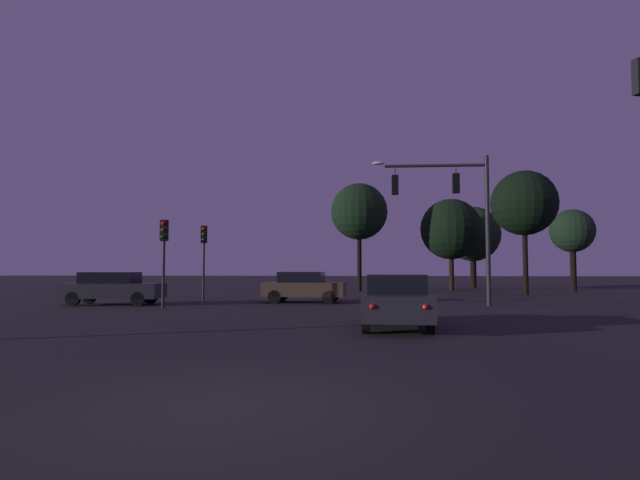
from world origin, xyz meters
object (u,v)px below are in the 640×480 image
(traffic_light_corner_right, at_px, (204,247))
(tree_center_horizon, at_px, (524,203))
(traffic_signal_mast_arm, at_px, (455,203))
(tree_left_far, at_px, (451,229))
(car_crossing_left, at_px, (304,286))
(car_crossing_right, at_px, (112,288))
(car_nearside_lane, at_px, (396,299))
(tree_right_cluster, at_px, (572,231))
(tree_lot_edge, at_px, (359,212))
(traffic_light_corner_left, at_px, (164,245))
(tree_behind_sign, at_px, (473,234))

(traffic_light_corner_right, distance_m, tree_center_horizon, 20.29)
(traffic_signal_mast_arm, xyz_separation_m, tree_left_far, (2.35, 16.00, -0.00))
(car_crossing_left, xyz_separation_m, car_crossing_right, (-8.64, -2.48, 0.00))
(traffic_signal_mast_arm, height_order, car_crossing_left, traffic_signal_mast_arm)
(car_nearside_lane, bearing_deg, car_crossing_right, 148.53)
(car_nearside_lane, relative_size, car_crossing_left, 1.13)
(traffic_signal_mast_arm, height_order, car_nearside_lane, traffic_signal_mast_arm)
(tree_right_cluster, bearing_deg, tree_lot_edge, -172.67)
(car_crossing_right, relative_size, tree_left_far, 0.67)
(traffic_light_corner_left, xyz_separation_m, tree_behind_sign, (17.68, 23.77, 1.95))
(traffic_light_corner_left, xyz_separation_m, car_nearside_lane, (9.50, -6.05, -1.89))
(tree_lot_edge, bearing_deg, car_nearside_lane, -86.35)
(traffic_light_corner_right, bearing_deg, car_nearside_lane, -49.05)
(tree_left_far, bearing_deg, traffic_light_corner_left, -128.96)
(traffic_light_corner_left, height_order, car_nearside_lane, traffic_light_corner_left)
(tree_behind_sign, bearing_deg, tree_left_far, -117.17)
(tree_behind_sign, relative_size, tree_right_cluster, 1.14)
(car_crossing_left, xyz_separation_m, tree_lot_edge, (2.53, 12.85, 5.14))
(traffic_signal_mast_arm, bearing_deg, tree_right_cluster, 55.26)
(tree_behind_sign, xyz_separation_m, tree_center_horizon, (0.98, -11.28, 1.21))
(tree_behind_sign, bearing_deg, traffic_light_corner_right, -132.46)
(car_crossing_left, xyz_separation_m, tree_center_horizon, (13.17, 8.33, 5.06))
(tree_left_far, height_order, tree_lot_edge, tree_lot_edge)
(car_crossing_right, distance_m, tree_lot_edge, 19.65)
(tree_center_horizon, relative_size, tree_right_cluster, 1.29)
(car_crossing_left, relative_size, tree_center_horizon, 0.52)
(traffic_signal_mast_arm, height_order, tree_right_cluster, traffic_signal_mast_arm)
(traffic_signal_mast_arm, bearing_deg, car_nearside_lane, -110.19)
(tree_behind_sign, bearing_deg, tree_center_horizon, -85.03)
(traffic_light_corner_right, xyz_separation_m, tree_left_far, (14.81, 13.89, 1.90))
(traffic_light_corner_left, relative_size, car_crossing_left, 0.91)
(car_crossing_right, bearing_deg, tree_right_cluster, 32.53)
(car_nearside_lane, distance_m, tree_lot_edge, 23.68)
(tree_right_cluster, relative_size, tree_lot_edge, 0.77)
(tree_left_far, xyz_separation_m, tree_center_horizon, (3.66, -6.07, 1.17))
(traffic_light_corner_left, distance_m, tree_left_far, 23.95)
(traffic_light_corner_left, height_order, tree_right_cluster, tree_right_cluster)
(car_nearside_lane, height_order, tree_left_far, tree_left_far)
(traffic_light_corner_right, relative_size, car_crossing_left, 0.94)
(car_nearside_lane, bearing_deg, tree_center_horizon, 63.69)
(car_nearside_lane, relative_size, tree_lot_edge, 0.58)
(car_crossing_right, bearing_deg, tree_behind_sign, 46.68)
(traffic_light_corner_right, relative_size, tree_center_horizon, 0.49)
(traffic_light_corner_right, distance_m, car_crossing_right, 4.90)
(tree_center_horizon, bearing_deg, tree_behind_sign, 94.97)
(car_crossing_right, xyz_separation_m, tree_center_horizon, (21.81, 10.80, 5.06))
(car_crossing_left, bearing_deg, tree_behind_sign, 58.14)
(traffic_signal_mast_arm, xyz_separation_m, traffic_light_corner_right, (-12.46, 2.11, -1.90))
(tree_behind_sign, bearing_deg, traffic_light_corner_left, -126.65)
(traffic_light_corner_left, height_order, traffic_light_corner_right, traffic_light_corner_right)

